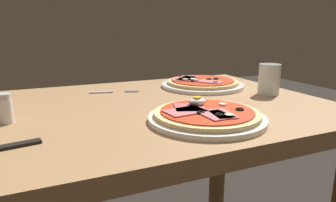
{
  "coord_description": "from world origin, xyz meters",
  "views": [
    {
      "loc": [
        -0.22,
        -0.77,
        0.96
      ],
      "look_at": [
        0.08,
        -0.1,
        0.78
      ],
      "focal_mm": 32.72,
      "sensor_mm": 36.0,
      "label": 1
    }
  ],
  "objects": [
    {
      "name": "salt_shaker",
      "position": [
        -0.28,
        -0.03,
        0.78
      ],
      "size": [
        0.03,
        0.03,
        0.07
      ],
      "color": "white",
      "rests_on": "dining_table"
    },
    {
      "name": "fork",
      "position": [
        0.0,
        0.19,
        0.75
      ],
      "size": [
        0.16,
        0.06,
        0.0
      ],
      "color": "silver",
      "rests_on": "dining_table"
    },
    {
      "name": "pizza_foreground",
      "position": [
        0.13,
        -0.2,
        0.76
      ],
      "size": [
        0.27,
        0.27,
        0.05
      ],
      "color": "white",
      "rests_on": "dining_table"
    },
    {
      "name": "dining_table",
      "position": [
        0.0,
        0.0,
        0.62
      ],
      "size": [
        1.12,
        0.72,
        0.75
      ],
      "color": "#9E754C",
      "rests_on": "ground"
    },
    {
      "name": "water_glass_far",
      "position": [
        0.45,
        -0.03,
        0.79
      ],
      "size": [
        0.07,
        0.07,
        0.1
      ],
      "color": "silver",
      "rests_on": "dining_table"
    },
    {
      "name": "pizza_across_left",
      "position": [
        0.33,
        0.16,
        0.76
      ],
      "size": [
        0.29,
        0.29,
        0.03
      ],
      "color": "white",
      "rests_on": "dining_table"
    }
  ]
}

